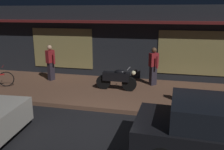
# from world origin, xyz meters

# --- Properties ---
(ground_plane) EXTENTS (60.00, 60.00, 0.00)m
(ground_plane) POSITION_xyz_m (0.00, 0.00, 0.00)
(ground_plane) COLOR black
(sidewalk_slab) EXTENTS (18.00, 4.00, 0.15)m
(sidewalk_slab) POSITION_xyz_m (0.00, 3.00, 0.07)
(sidewalk_slab) COLOR brown
(sidewalk_slab) RESTS_ON ground_plane
(storefront_building) EXTENTS (18.00, 3.30, 3.60)m
(storefront_building) POSITION_xyz_m (0.00, 6.39, 1.80)
(storefront_building) COLOR black
(storefront_building) RESTS_ON ground_plane
(motorcycle) EXTENTS (1.70, 0.55, 0.97)m
(motorcycle) POSITION_xyz_m (0.08, 3.02, 0.65)
(motorcycle) COLOR black
(motorcycle) RESTS_ON sidewalk_slab
(person_photographer) EXTENTS (0.60, 0.43, 1.67)m
(person_photographer) POSITION_xyz_m (-3.27, 3.78, 1.03)
(person_photographer) COLOR #28232D
(person_photographer) RESTS_ON sidewalk_slab
(person_bystander) EXTENTS (0.47, 0.52, 1.67)m
(person_bystander) POSITION_xyz_m (1.47, 4.09, 1.03)
(person_bystander) COLOR #28232D
(person_bystander) RESTS_ON sidewalk_slab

